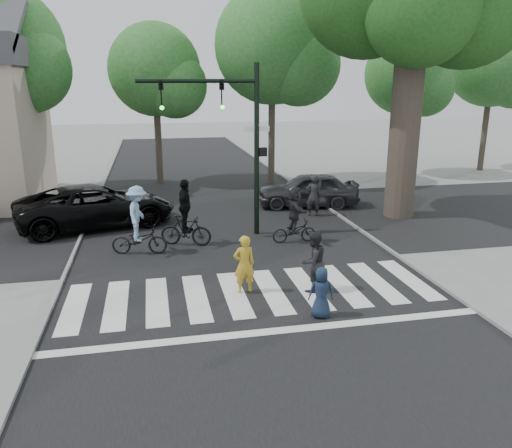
# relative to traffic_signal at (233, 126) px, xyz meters

# --- Properties ---
(ground) EXTENTS (120.00, 120.00, 0.00)m
(ground) POSITION_rel_traffic_signal_xyz_m (-0.35, -6.20, -3.90)
(ground) COLOR gray
(ground) RESTS_ON ground
(road_stem) EXTENTS (10.00, 70.00, 0.01)m
(road_stem) POSITION_rel_traffic_signal_xyz_m (-0.35, -1.20, -3.90)
(road_stem) COLOR black
(road_stem) RESTS_ON ground
(road_cross) EXTENTS (70.00, 10.00, 0.01)m
(road_cross) POSITION_rel_traffic_signal_xyz_m (-0.35, 1.80, -3.89)
(road_cross) COLOR black
(road_cross) RESTS_ON ground
(curb_left) EXTENTS (0.10, 70.00, 0.10)m
(curb_left) POSITION_rel_traffic_signal_xyz_m (-5.40, -1.20, -3.85)
(curb_left) COLOR gray
(curb_left) RESTS_ON ground
(curb_right) EXTENTS (0.10, 70.00, 0.10)m
(curb_right) POSITION_rel_traffic_signal_xyz_m (4.70, -1.20, -3.85)
(curb_right) COLOR gray
(curb_right) RESTS_ON ground
(crosswalk) EXTENTS (10.00, 3.85, 0.01)m
(crosswalk) POSITION_rel_traffic_signal_xyz_m (-0.35, -5.54, -3.89)
(crosswalk) COLOR silver
(crosswalk) RESTS_ON ground
(traffic_signal) EXTENTS (4.45, 0.29, 6.00)m
(traffic_signal) POSITION_rel_traffic_signal_xyz_m (0.00, 0.00, 0.00)
(traffic_signal) COLOR black
(traffic_signal) RESTS_ON ground
(bg_tree_1) EXTENTS (6.09, 5.80, 9.80)m
(bg_tree_1) POSITION_rel_traffic_signal_xyz_m (-9.06, 9.28, 2.75)
(bg_tree_1) COLOR brown
(bg_tree_1) RESTS_ON ground
(bg_tree_2) EXTENTS (5.04, 4.80, 8.40)m
(bg_tree_2) POSITION_rel_traffic_signal_xyz_m (-2.11, 10.42, 1.88)
(bg_tree_2) COLOR brown
(bg_tree_2) RESTS_ON ground
(bg_tree_3) EXTENTS (6.30, 6.00, 10.20)m
(bg_tree_3) POSITION_rel_traffic_signal_xyz_m (3.95, 9.07, 3.04)
(bg_tree_3) COLOR brown
(bg_tree_3) RESTS_ON ground
(bg_tree_4) EXTENTS (4.83, 4.60, 8.15)m
(bg_tree_4) POSITION_rel_traffic_signal_xyz_m (11.88, 9.93, 1.73)
(bg_tree_4) COLOR brown
(bg_tree_4) RESTS_ON ground
(bg_tree_5) EXTENTS (5.67, 5.40, 9.30)m
(bg_tree_5) POSITION_rel_traffic_signal_xyz_m (17.92, 10.50, 2.46)
(bg_tree_5) COLOR brown
(bg_tree_5) RESTS_ON ground
(pedestrian_woman) EXTENTS (0.61, 0.43, 1.57)m
(pedestrian_woman) POSITION_rel_traffic_signal_xyz_m (-0.58, -5.12, -3.12)
(pedestrian_woman) COLOR gold
(pedestrian_woman) RESTS_ON ground
(pedestrian_child) EXTENTS (0.67, 0.51, 1.24)m
(pedestrian_child) POSITION_rel_traffic_signal_xyz_m (0.92, -6.91, -3.28)
(pedestrian_child) COLOR #18273E
(pedestrian_child) RESTS_ON ground
(pedestrian_adult) EXTENTS (0.99, 0.90, 1.65)m
(pedestrian_adult) POSITION_rel_traffic_signal_xyz_m (1.21, -5.40, -3.08)
(pedestrian_adult) COLOR black
(pedestrian_adult) RESTS_ON ground
(cyclist_left) EXTENTS (1.84, 1.24, 2.23)m
(cyclist_left) POSITION_rel_traffic_signal_xyz_m (-3.32, -1.40, -2.93)
(cyclist_left) COLOR black
(cyclist_left) RESTS_ON ground
(cyclist_mid) EXTENTS (1.81, 1.15, 2.28)m
(cyclist_mid) POSITION_rel_traffic_signal_xyz_m (-1.78, -0.82, -2.96)
(cyclist_mid) COLOR black
(cyclist_mid) RESTS_ON ground
(cyclist_right) EXTENTS (1.54, 1.43, 1.94)m
(cyclist_right) POSITION_rel_traffic_signal_xyz_m (1.91, -1.25, -3.03)
(cyclist_right) COLOR black
(cyclist_right) RESTS_ON ground
(car_suv) EXTENTS (6.38, 4.21, 1.63)m
(car_suv) POSITION_rel_traffic_signal_xyz_m (-4.95, 2.24, -3.09)
(car_suv) COLOR black
(car_suv) RESTS_ON ground
(car_grey) EXTENTS (4.71, 2.49, 1.53)m
(car_grey) POSITION_rel_traffic_signal_xyz_m (3.95, 3.67, -3.14)
(car_grey) COLOR #2E2E33
(car_grey) RESTS_ON ground
(bystander_dark) EXTENTS (0.71, 0.56, 1.71)m
(bystander_dark) POSITION_rel_traffic_signal_xyz_m (3.67, 2.02, -3.05)
(bystander_dark) COLOR black
(bystander_dark) RESTS_ON ground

